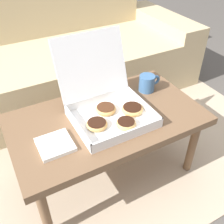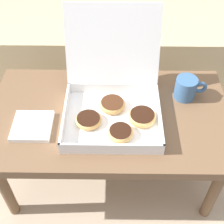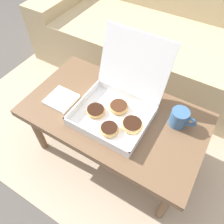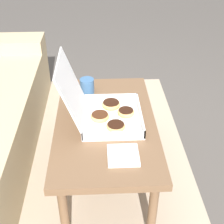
% 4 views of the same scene
% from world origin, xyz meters
% --- Properties ---
extents(ground_plane, '(12.00, 12.00, 0.00)m').
position_xyz_m(ground_plane, '(0.00, 0.00, 0.00)').
color(ground_plane, '#514C47').
extents(area_rug, '(2.40, 1.92, 0.01)m').
position_xyz_m(area_rug, '(0.00, 0.30, 0.01)').
color(area_rug, tan).
rests_on(area_rug, ground_plane).
extents(coffee_table, '(0.96, 0.55, 0.42)m').
position_xyz_m(coffee_table, '(0.00, -0.12, 0.37)').
color(coffee_table, brown).
rests_on(coffee_table, ground_plane).
extents(pastry_box, '(0.37, 0.43, 0.36)m').
position_xyz_m(pastry_box, '(0.02, -0.11, 0.48)').
color(pastry_box, white).
rests_on(pastry_box, coffee_table).
extents(coffee_mug, '(0.13, 0.09, 0.09)m').
position_xyz_m(coffee_mug, '(0.31, -0.02, 0.46)').
color(coffee_mug, '#3D6693').
rests_on(coffee_mug, coffee_table).
extents(napkin_stack, '(0.15, 0.15, 0.02)m').
position_xyz_m(napkin_stack, '(-0.29, -0.20, 0.42)').
color(napkin_stack, white).
rests_on(napkin_stack, coffee_table).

